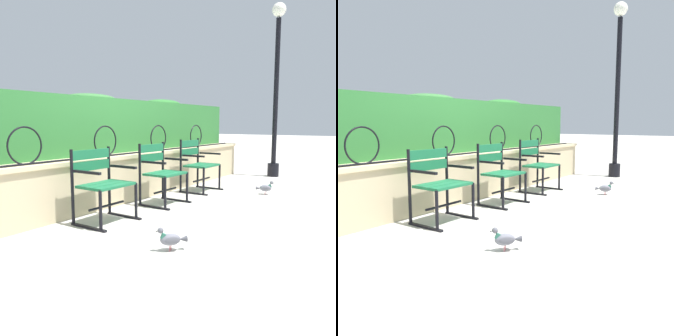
% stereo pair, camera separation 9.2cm
% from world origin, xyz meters
% --- Properties ---
extents(ground_plane, '(60.00, 60.00, 0.00)m').
position_xyz_m(ground_plane, '(0.00, 0.00, 0.00)').
color(ground_plane, '#BCB7AD').
extents(stone_wall, '(7.06, 0.41, 0.69)m').
position_xyz_m(stone_wall, '(0.00, 0.96, 0.35)').
color(stone_wall, '#C6B289').
rests_on(stone_wall, ground).
extents(iron_arch_fence, '(6.53, 0.02, 0.42)m').
position_xyz_m(iron_arch_fence, '(-0.33, 0.88, 0.87)').
color(iron_arch_fence, black).
rests_on(iron_arch_fence, stone_wall).
extents(hedge_row, '(6.92, 0.68, 0.90)m').
position_xyz_m(hedge_row, '(-0.01, 1.47, 1.12)').
color(hedge_row, '#2D7033').
rests_on(hedge_row, stone_wall).
extents(park_chair_left, '(0.63, 0.53, 0.86)m').
position_xyz_m(park_chair_left, '(-0.95, 0.40, 0.46)').
color(park_chair_left, '#19663D').
rests_on(park_chair_left, ground).
extents(park_chair_centre, '(0.58, 0.52, 0.86)m').
position_xyz_m(park_chair_centre, '(0.19, 0.38, 0.46)').
color(park_chair_centre, '#19663D').
rests_on(park_chair_centre, ground).
extents(park_chair_right, '(0.62, 0.53, 0.88)m').
position_xyz_m(park_chair_right, '(1.32, 0.44, 0.47)').
color(park_chair_right, '#19663D').
rests_on(park_chair_right, ground).
extents(pigeon_near_chairs, '(0.18, 0.28, 0.22)m').
position_xyz_m(pigeon_near_chairs, '(1.67, -0.61, 0.11)').
color(pigeon_near_chairs, slate).
rests_on(pigeon_near_chairs, ground).
extents(pigeon_far_side, '(0.24, 0.23, 0.22)m').
position_xyz_m(pigeon_far_side, '(-1.28, -0.80, 0.11)').
color(pigeon_far_side, slate).
rests_on(pigeon_far_side, ground).
extents(lamppost, '(0.28, 0.28, 3.58)m').
position_xyz_m(lamppost, '(3.68, -0.07, 1.86)').
color(lamppost, black).
rests_on(lamppost, ground).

